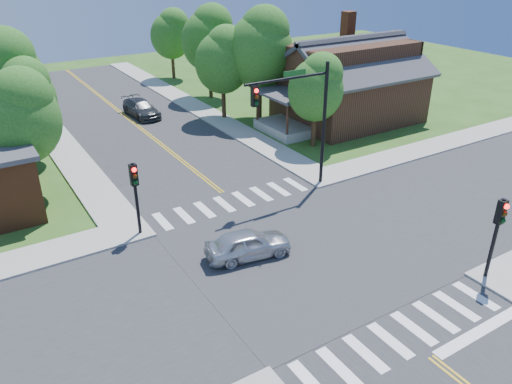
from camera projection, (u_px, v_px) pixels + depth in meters
ground at (301, 255)px, 22.87m from camera, size 100.00×100.00×0.00m
road_ns at (301, 255)px, 22.86m from camera, size 10.00×90.00×0.04m
road_ew at (301, 254)px, 22.86m from camera, size 90.00×10.00×0.04m
intersection_patch at (301, 255)px, 22.87m from camera, size 10.20×10.20×0.06m
sidewalk_ne at (339, 112)px, 42.38m from camera, size 40.00×40.00×0.14m
crosswalk_north at (234, 201)px, 27.57m from camera, size 8.85×2.00×0.01m
crosswalk_south at (402, 334)px, 18.13m from camera, size 8.85×2.00×0.01m
centerline at (301, 254)px, 22.85m from camera, size 0.30×90.00×0.01m
stop_bar at (479, 333)px, 18.27m from camera, size 4.60×0.45×0.09m
signal_mast_ne at (301, 109)px, 26.84m from camera, size 5.30×0.42×7.20m
signal_pole_se at (498, 224)px, 20.07m from camera, size 0.34×0.42×3.80m
signal_pole_nw at (135, 186)px, 23.28m from camera, size 0.34×0.42×3.80m
house_ne at (349, 79)px, 39.40m from camera, size 13.05×8.80×7.11m
tree_e_a at (317, 86)px, 33.55m from camera, size 3.85×3.66×6.55m
tree_e_b at (261, 46)px, 38.44m from camera, size 5.23×4.97×8.90m
tree_e_c at (210, 37)px, 44.39m from camera, size 4.94×4.69×8.39m
tree_e_d at (172, 33)px, 51.51m from camera, size 4.25×4.04×7.23m
tree_w_a at (20, 115)px, 26.14m from camera, size 4.31×4.09×7.32m
tree_w_b at (5, 74)px, 31.34m from camera, size 4.97×4.72×8.45m
tree_house at (224, 58)px, 38.87m from camera, size 4.39×4.17×7.46m
tree_bldg at (24, 95)px, 30.80m from camera, size 4.03×3.83×6.86m
car_silver at (248, 244)px, 22.44m from camera, size 2.91×4.44×1.33m
car_dgrey at (141, 109)px, 41.20m from camera, size 2.48×4.86×1.34m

